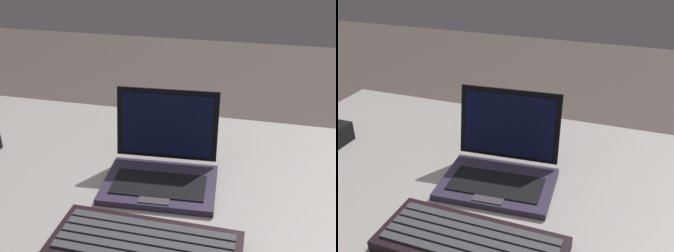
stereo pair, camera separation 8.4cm
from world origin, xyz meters
TOP-DOWN VIEW (x-y plane):
  - desk at (0.00, 0.00)m, footprint 1.43×0.74m
  - laptop_front at (-0.04, -0.00)m, footprint 0.26×0.23m
  - external_keyboard at (-0.02, -0.23)m, footprint 0.35×0.14m

SIDE VIEW (x-z plane):
  - desk at x=0.00m, z-range 0.27..0.97m
  - external_keyboard at x=-0.02m, z-range 0.71..0.74m
  - laptop_front at x=-0.04m, z-range 0.65..0.85m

